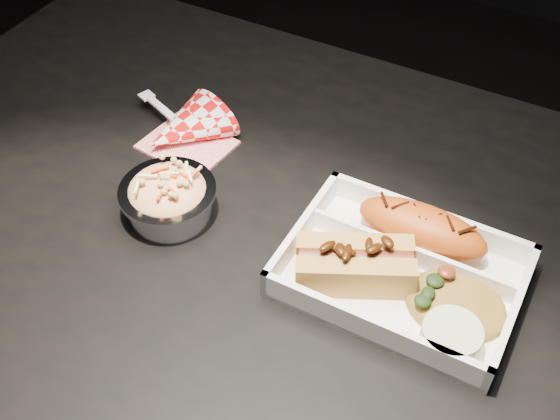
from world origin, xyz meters
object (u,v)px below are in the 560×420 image
(hotdog, at_px, (355,263))
(food_tray, at_px, (401,275))
(dining_table, at_px, (280,290))
(napkin_fork, at_px, (184,130))
(fried_pastry, at_px, (422,228))
(foil_coleslaw_cup, at_px, (168,195))

(hotdog, bearing_deg, food_tray, 4.47)
(hotdog, bearing_deg, dining_table, 146.10)
(dining_table, relative_size, napkin_fork, 7.25)
(dining_table, xyz_separation_m, fried_pastry, (0.14, 0.07, 0.12))
(foil_coleslaw_cup, bearing_deg, napkin_fork, 116.40)
(foil_coleslaw_cup, bearing_deg, hotdog, 1.85)
(dining_table, distance_m, hotdog, 0.16)
(fried_pastry, height_order, foil_coleslaw_cup, foil_coleslaw_cup)
(dining_table, bearing_deg, food_tray, 5.35)
(food_tray, bearing_deg, napkin_fork, 165.62)
(napkin_fork, bearing_deg, hotdog, 0.14)
(foil_coleslaw_cup, height_order, napkin_fork, napkin_fork)
(dining_table, bearing_deg, napkin_fork, 152.88)
(food_tray, height_order, foil_coleslaw_cup, foil_coleslaw_cup)
(food_tray, height_order, fried_pastry, fried_pastry)
(fried_pastry, height_order, napkin_fork, napkin_fork)
(napkin_fork, bearing_deg, fried_pastry, 15.78)
(hotdog, distance_m, foil_coleslaw_cup, 0.24)
(fried_pastry, bearing_deg, napkin_fork, 174.42)
(napkin_fork, bearing_deg, dining_table, -5.75)
(dining_table, relative_size, food_tray, 4.79)
(dining_table, relative_size, fried_pastry, 7.97)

